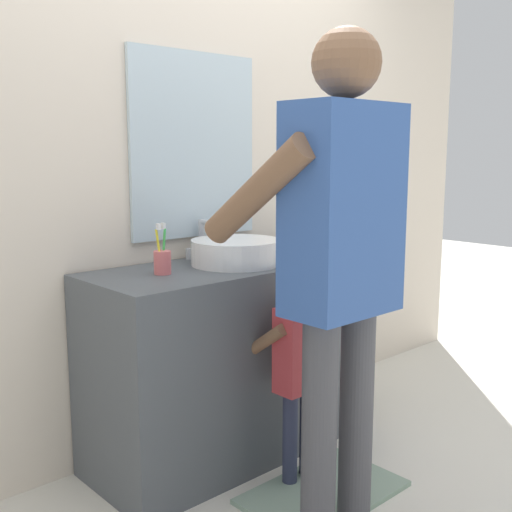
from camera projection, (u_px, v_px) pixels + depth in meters
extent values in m
plane|color=silver|center=(279.00, 471.00, 2.69)|extent=(14.00, 14.00, 0.00)
cube|color=beige|center=(188.00, 154.00, 2.92)|extent=(4.40, 0.08, 2.70)
cube|color=silver|center=(195.00, 146.00, 2.87)|extent=(0.69, 0.02, 0.84)
cube|color=#4C5156|center=(234.00, 358.00, 2.84)|extent=(1.34, 0.54, 0.87)
cylinder|color=white|center=(236.00, 252.00, 2.74)|extent=(0.40, 0.40, 0.11)
cylinder|color=silver|center=(236.00, 251.00, 2.74)|extent=(0.32, 0.32, 0.09)
cylinder|color=#B7BABF|center=(201.00, 238.00, 2.92)|extent=(0.03, 0.03, 0.18)
cylinder|color=#B7BABF|center=(209.00, 223.00, 2.86)|extent=(0.02, 0.12, 0.02)
cylinder|color=#B7BABF|center=(190.00, 254.00, 2.88)|extent=(0.04, 0.04, 0.05)
cylinder|color=#B7BABF|center=(213.00, 251.00, 2.97)|extent=(0.04, 0.04, 0.05)
cylinder|color=#D86666|center=(162.00, 263.00, 2.52)|extent=(0.07, 0.07, 0.09)
cylinder|color=yellow|center=(159.00, 250.00, 2.50)|extent=(0.01, 0.04, 0.17)
cube|color=white|center=(159.00, 227.00, 2.49)|extent=(0.01, 0.02, 0.02)
cylinder|color=green|center=(164.00, 249.00, 2.53)|extent=(0.02, 0.02, 0.17)
cube|color=white|center=(163.00, 226.00, 2.51)|extent=(0.01, 0.02, 0.02)
cube|color=gray|center=(323.00, 492.00, 2.51)|extent=(0.64, 0.40, 0.02)
cylinder|color=#2D334C|center=(290.00, 440.00, 2.54)|extent=(0.06, 0.06, 0.40)
cylinder|color=#2D334C|center=(307.00, 432.00, 2.61)|extent=(0.06, 0.06, 0.40)
cube|color=#B7383D|center=(300.00, 349.00, 2.51)|extent=(0.20, 0.11, 0.35)
sphere|color=brown|center=(300.00, 290.00, 2.48)|extent=(0.11, 0.11, 0.11)
cylinder|color=brown|center=(264.00, 342.00, 2.50)|extent=(0.05, 0.24, 0.19)
cylinder|color=brown|center=(302.00, 331.00, 2.65)|extent=(0.05, 0.24, 0.19)
cylinder|color=#47474C|center=(319.00, 432.00, 2.15)|extent=(0.12, 0.12, 0.81)
cylinder|color=#47474C|center=(356.00, 415.00, 2.29)|extent=(0.12, 0.12, 0.81)
cube|color=#33569E|center=(343.00, 210.00, 2.10)|extent=(0.41, 0.23, 0.71)
sphere|color=brown|center=(346.00, 63.00, 2.02)|extent=(0.23, 0.23, 0.23)
cylinder|color=brown|center=(257.00, 192.00, 2.07)|extent=(0.10, 0.49, 0.38)
cylinder|color=brown|center=(343.00, 187.00, 2.37)|extent=(0.10, 0.49, 0.38)
cylinder|color=#E5387F|center=(307.00, 231.00, 2.54)|extent=(0.01, 0.14, 0.03)
cube|color=white|center=(294.00, 226.00, 2.59)|extent=(0.01, 0.02, 0.02)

